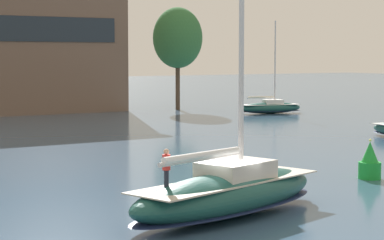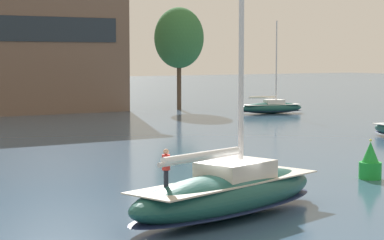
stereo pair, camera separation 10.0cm
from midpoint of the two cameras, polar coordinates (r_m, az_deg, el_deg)
The scene contains 5 objects.
ground_plane at distance 33.95m, azimuth 2.64°, elevation -7.33°, with size 400.00×400.00×0.00m, color #385675.
tree_shore_left at distance 99.35m, azimuth -1.13°, elevation 6.26°, with size 6.57×6.57×13.52m.
sailboat_main at distance 33.75m, azimuth 2.67°, elevation -5.49°, with size 12.37×6.44×16.36m.
sailboat_moored_near_marina at distance 93.13m, azimuth 5.93°, elevation 0.97°, with size 8.64×4.21×11.44m.
channel_buoy at distance 45.00m, azimuth 13.33°, elevation -3.19°, with size 1.32×1.32×2.36m.
Camera 1 is at (-19.01, -27.19, 7.23)m, focal length 70.00 mm.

